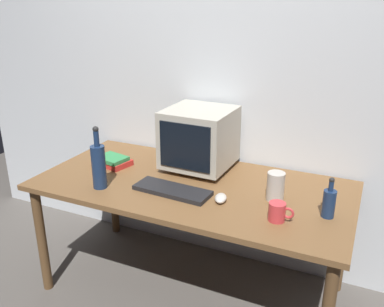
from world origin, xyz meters
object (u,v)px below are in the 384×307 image
at_px(bottle_tall, 99,165).
at_px(metal_canister, 275,187).
at_px(computer_mouse, 221,198).
at_px(bottle_short, 329,202).
at_px(mug, 278,212).
at_px(crt_monitor, 199,138).
at_px(keyboard, 172,190).
at_px(book_stack, 113,161).

distance_m(bottle_tall, metal_canister, 0.94).
relative_size(computer_mouse, bottle_short, 0.49).
distance_m(computer_mouse, mug, 0.32).
distance_m(crt_monitor, computer_mouse, 0.48).
bearing_deg(crt_monitor, computer_mouse, -52.16).
height_order(crt_monitor, computer_mouse, crt_monitor).
bearing_deg(mug, metal_canister, 107.31).
bearing_deg(keyboard, metal_canister, 18.80).
height_order(computer_mouse, bottle_tall, bottle_tall).
height_order(computer_mouse, mug, mug).
relative_size(bottle_tall, book_stack, 1.44).
bearing_deg(metal_canister, bottle_short, -13.55).
bearing_deg(crt_monitor, mug, -36.08).
distance_m(keyboard, metal_canister, 0.54).
distance_m(crt_monitor, bottle_short, 0.85).
relative_size(keyboard, metal_canister, 2.80).
relative_size(mug, metal_canister, 0.80).
relative_size(crt_monitor, keyboard, 0.95).
height_order(computer_mouse, book_stack, book_stack).
distance_m(crt_monitor, keyboard, 0.41).
relative_size(bottle_short, metal_canister, 1.36).
distance_m(computer_mouse, bottle_short, 0.53).
height_order(keyboard, book_stack, book_stack).
xyz_separation_m(computer_mouse, mug, (0.31, -0.07, 0.03)).
height_order(crt_monitor, keyboard, crt_monitor).
xyz_separation_m(crt_monitor, bottle_tall, (-0.38, -0.48, -0.06)).
height_order(mug, metal_canister, metal_canister).
bearing_deg(bottle_short, crt_monitor, 159.86).
distance_m(crt_monitor, book_stack, 0.56).
xyz_separation_m(keyboard, mug, (0.58, -0.06, 0.03)).
bearing_deg(bottle_short, bottle_tall, -171.13).
bearing_deg(metal_canister, bottle_tall, -164.62).
bearing_deg(crt_monitor, book_stack, -160.77).
xyz_separation_m(keyboard, book_stack, (-0.51, 0.19, 0.02)).
bearing_deg(keyboard, crt_monitor, 94.33).
bearing_deg(computer_mouse, keyboard, 168.04).
distance_m(bottle_tall, book_stack, 0.34).
bearing_deg(crt_monitor, keyboard, -89.27).
xyz_separation_m(computer_mouse, bottle_short, (0.52, 0.07, 0.06)).
distance_m(bottle_short, metal_canister, 0.28).
height_order(keyboard, mug, mug).
xyz_separation_m(bottle_tall, bottle_short, (1.18, 0.18, -0.06)).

